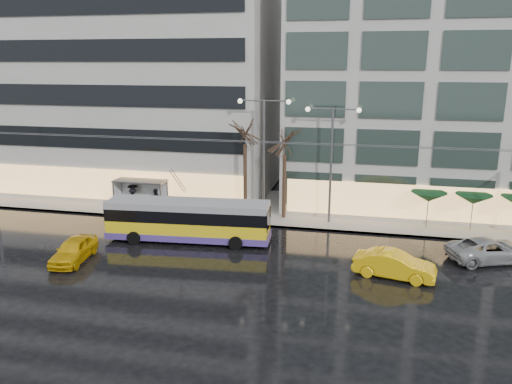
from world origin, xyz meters
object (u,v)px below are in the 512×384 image
(trolleybus, at_px, (188,222))
(street_lamp_near, at_px, (264,142))
(bus_shelter, at_px, (137,188))
(taxi_a, at_px, (74,250))

(trolleybus, relative_size, street_lamp_near, 1.23)
(street_lamp_near, bearing_deg, trolleybus, -124.66)
(trolleybus, xyz_separation_m, bus_shelter, (-6.38, 5.68, 0.59))
(trolleybus, bearing_deg, taxi_a, -139.50)
(street_lamp_near, distance_m, taxi_a, 15.28)
(trolleybus, height_order, bus_shelter, trolleybus)
(trolleybus, height_order, street_lamp_near, street_lamp_near)
(trolleybus, bearing_deg, street_lamp_near, 55.34)
(trolleybus, distance_m, taxi_a, 7.44)
(trolleybus, height_order, taxi_a, trolleybus)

